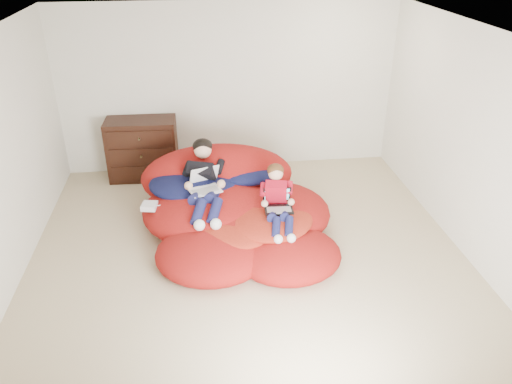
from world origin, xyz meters
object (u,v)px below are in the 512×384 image
at_px(younger_boy, 278,198).
at_px(laptop_white, 205,183).
at_px(laptop_black, 278,203).
at_px(dresser, 143,149).
at_px(older_boy, 204,177).
at_px(beanbag_pile, 233,209).

relative_size(younger_boy, laptop_white, 1.80).
bearing_deg(laptop_black, younger_boy, 90.00).
height_order(dresser, older_boy, older_boy).
distance_m(older_boy, laptop_white, 0.11).
xyz_separation_m(older_boy, laptop_black, (0.83, -0.54, -0.12)).
relative_size(dresser, laptop_white, 2.18).
bearing_deg(laptop_white, dresser, 118.78).
bearing_deg(dresser, laptop_white, -61.22).
distance_m(older_boy, younger_boy, 0.98).
bearing_deg(dresser, younger_boy, -49.78).
xyz_separation_m(dresser, laptop_white, (0.88, -1.60, 0.18)).
height_order(younger_boy, laptop_white, younger_boy).
xyz_separation_m(beanbag_pile, older_boy, (-0.33, 0.12, 0.40)).
distance_m(older_boy, laptop_black, 1.00).
distance_m(beanbag_pile, older_boy, 0.53).
xyz_separation_m(older_boy, younger_boy, (0.83, -0.52, -0.06)).
distance_m(laptop_white, laptop_black, 0.94).
xyz_separation_m(dresser, older_boy, (0.88, -1.49, 0.21)).
bearing_deg(older_boy, laptop_white, -90.00).
bearing_deg(laptop_black, dresser, 129.97).
relative_size(beanbag_pile, younger_boy, 2.96).
bearing_deg(dresser, laptop_black, -50.03).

